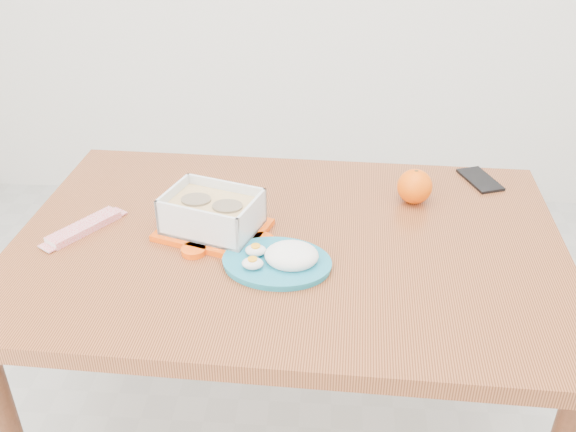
# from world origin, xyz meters

# --- Properties ---
(dining_table) EXTENTS (1.27, 0.88, 0.75)m
(dining_table) POSITION_xyz_m (-0.12, 0.18, 0.66)
(dining_table) COLOR #A3562E
(dining_table) RESTS_ON ground
(food_container) EXTENTS (0.28, 0.24, 0.10)m
(food_container) POSITION_xyz_m (-0.29, 0.20, 0.80)
(food_container) COLOR #FC4E07
(food_container) RESTS_ON dining_table
(orange_fruit) EXTENTS (0.09, 0.09, 0.09)m
(orange_fruit) POSITION_xyz_m (0.18, 0.37, 0.79)
(orange_fruit) COLOR #FF6005
(orange_fruit) RESTS_ON dining_table
(rice_plate) EXTENTS (0.25, 0.25, 0.06)m
(rice_plate) POSITION_xyz_m (-0.13, 0.07, 0.77)
(rice_plate) COLOR teal
(rice_plate) RESTS_ON dining_table
(candy_bar) EXTENTS (0.14, 0.18, 0.02)m
(candy_bar) POSITION_xyz_m (-0.59, 0.18, 0.76)
(candy_bar) COLOR red
(candy_bar) RESTS_ON dining_table
(smartphone) EXTENTS (0.11, 0.15, 0.01)m
(smartphone) POSITION_xyz_m (0.37, 0.50, 0.75)
(smartphone) COLOR black
(smartphone) RESTS_ON dining_table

